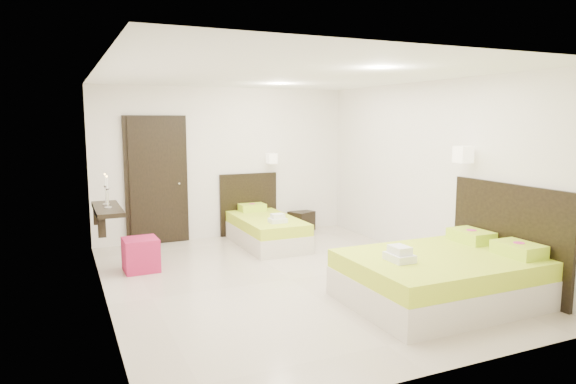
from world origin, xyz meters
name	(u,v)px	position (x,y,z in m)	size (l,w,h in m)	color
floor	(290,279)	(0.00, 0.00, 0.00)	(5.50, 5.50, 0.00)	#BCAE9C
bed_single	(265,228)	(0.41, 1.95, 0.27)	(1.06, 1.76, 1.45)	beige
bed_double	(446,274)	(1.29, -1.43, 0.31)	(2.08, 1.77, 1.72)	beige
nightstand	(301,221)	(1.42, 2.63, 0.18)	(0.40, 0.36, 0.36)	black
ottoman	(141,255)	(-1.71, 1.19, 0.23)	(0.45, 0.45, 0.45)	maroon
door	(157,181)	(-1.20, 2.70, 1.05)	(1.02, 0.15, 2.14)	black
console_shelf	(107,209)	(-2.08, 1.60, 0.82)	(0.35, 1.20, 0.78)	black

